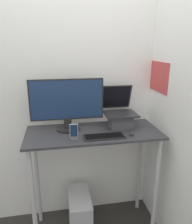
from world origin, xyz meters
name	(u,v)px	position (x,y,z in m)	size (l,w,h in m)	color
wall_back	(88,97)	(0.00, 0.59, 1.30)	(6.00, 0.05, 2.60)	white
wall_side_right	(182,110)	(0.68, 0.00, 1.30)	(0.06, 6.00, 2.60)	white
desk	(94,152)	(0.00, 0.25, 0.86)	(1.18, 0.50, 1.06)	#333338
laptop	(120,116)	(0.26, 0.34, 1.16)	(0.29, 0.33, 0.37)	#4C4C51
monitor	(67,106)	(-0.22, 0.35, 1.28)	(0.65, 0.21, 0.46)	black
keyboard	(104,137)	(0.06, 0.11, 1.07)	(0.35, 0.13, 0.02)	black
mouse	(132,134)	(0.30, 0.11, 1.07)	(0.04, 0.06, 0.03)	#262626
cell_phone	(74,135)	(-0.18, 0.10, 1.10)	(0.07, 0.07, 0.14)	#4C4C51
computer_tower	(80,213)	(-0.14, 0.24, 0.21)	(0.21, 0.40, 0.41)	silver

